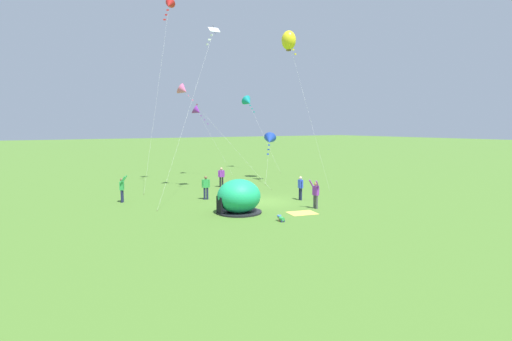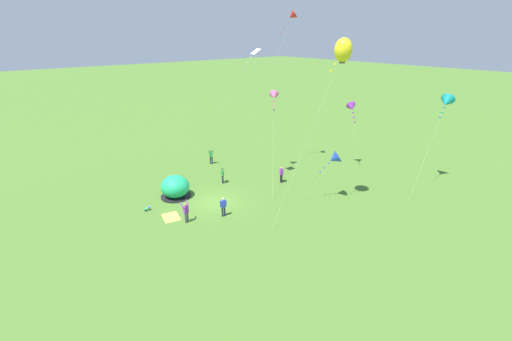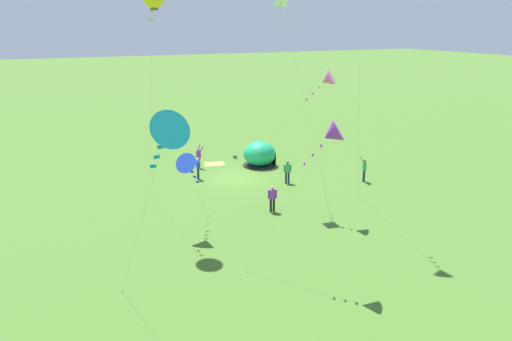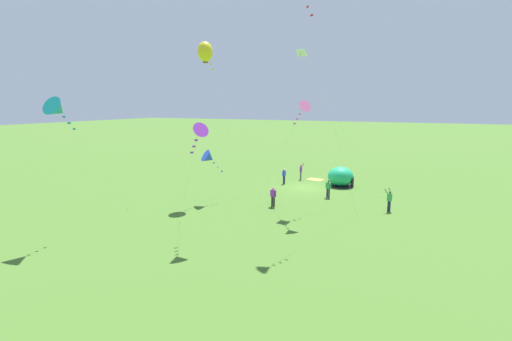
{
  "view_description": "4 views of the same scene",
  "coord_description": "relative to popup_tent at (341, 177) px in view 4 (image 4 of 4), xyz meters",
  "views": [
    {
      "loc": [
        -15.19,
        -23.37,
        5.35
      ],
      "look_at": [
        1.67,
        3.64,
        1.78
      ],
      "focal_mm": 28.0,
      "sensor_mm": 36.0,
      "label": 1
    },
    {
      "loc": [
        23.92,
        -14.84,
        14.35
      ],
      "look_at": [
        0.49,
        4.41,
        2.11
      ],
      "focal_mm": 24.0,
      "sensor_mm": 36.0,
      "label": 2
    },
    {
      "loc": [
        14.24,
        34.2,
        11.62
      ],
      "look_at": [
        0.82,
        5.69,
        2.24
      ],
      "focal_mm": 35.0,
      "sensor_mm": 36.0,
      "label": 3
    },
    {
      "loc": [
        -9.57,
        34.06,
        8.6
      ],
      "look_at": [
        3.39,
        5.01,
        2.47
      ],
      "focal_mm": 24.0,
      "sensor_mm": 36.0,
      "label": 4
    }
  ],
  "objects": [
    {
      "name": "ground_plane",
      "position": [
        3.27,
        2.27,
        -1.0
      ],
      "size": [
        300.0,
        300.0,
        0.0
      ],
      "primitive_type": "plane",
      "color": "#477028"
    },
    {
      "name": "kite_pink",
      "position": [
        1.04,
        11.3,
        7.34
      ],
      "size": [
        6.34,
        5.8,
        8.93
      ],
      "color": "silver",
      "rests_on": "ground"
    },
    {
      "name": "person_watching_sky",
      "position": [
        5.91,
        1.38,
        -0.03
      ],
      "size": [
        0.3,
        0.58,
        1.72
      ],
      "color": "#1E2347",
      "rests_on": "ground"
    },
    {
      "name": "popup_tent",
      "position": [
        0.0,
        0.0,
        0.0
      ],
      "size": [
        2.81,
        2.81,
        2.1
      ],
      "color": "#1EAD6B",
      "rests_on": "ground"
    },
    {
      "name": "person_arms_raised",
      "position": [
        4.85,
        -1.52,
        0.0
      ],
      "size": [
        0.53,
        0.67,
        1.89
      ],
      "color": "#4C4C51",
      "rests_on": "ground"
    },
    {
      "name": "person_center_field",
      "position": [
        3.87,
        9.95,
        -0.03
      ],
      "size": [
        0.58,
        0.32,
        1.72
      ],
      "color": "black",
      "rests_on": "ground"
    },
    {
      "name": "person_strolling",
      "position": [
        0.18,
        5.19,
        -0.03
      ],
      "size": [
        0.56,
        0.36,
        1.72
      ],
      "color": "#1E2347",
      "rests_on": "ground"
    },
    {
      "name": "kite_blue",
      "position": [
        9.59,
        10.87,
        3.01
      ],
      "size": [
        2.66,
        2.87,
        4.74
      ],
      "color": "silver",
      "rests_on": "ground"
    },
    {
      "name": "kite_teal",
      "position": [
        13.66,
        21.75,
        7.31
      ],
      "size": [
        1.57,
        6.69,
        9.1
      ],
      "color": "silver",
      "rests_on": "ground"
    },
    {
      "name": "kite_white",
      "position": [
        2.01,
        7.63,
        11.31
      ],
      "size": [
        6.91,
        5.12,
        13.11
      ],
      "color": "silver",
      "rests_on": "ground"
    },
    {
      "name": "kite_yellow",
      "position": [
        10.65,
        9.36,
        12.17
      ],
      "size": [
        1.33,
        7.15,
        14.05
      ],
      "color": "silver",
      "rests_on": "ground"
    },
    {
      "name": "person_with_toddler",
      "position": [
        -5.27,
        7.29,
        0.0
      ],
      "size": [
        0.65,
        0.72,
        1.89
      ],
      "color": "#1E2347",
      "rests_on": "ground"
    },
    {
      "name": "kite_purple",
      "position": [
        5.46,
        18.59,
        5.92
      ],
      "size": [
        4.0,
        2.71,
        7.54
      ],
      "color": "silver",
      "rests_on": "ground"
    },
    {
      "name": "toddler_crawling",
      "position": [
        0.9,
        -3.2,
        -0.82
      ],
      "size": [
        0.27,
        0.55,
        0.32
      ],
      "color": "green",
      "rests_on": "ground"
    },
    {
      "name": "picnic_blanket",
      "position": [
        3.27,
        -2.15,
        -0.99
      ],
      "size": [
        1.94,
        1.63,
        0.01
      ],
      "primitive_type": "cube",
      "rotation": [
        0.0,
        0.0,
        -0.22
      ],
      "color": "gold",
      "rests_on": "ground"
    }
  ]
}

